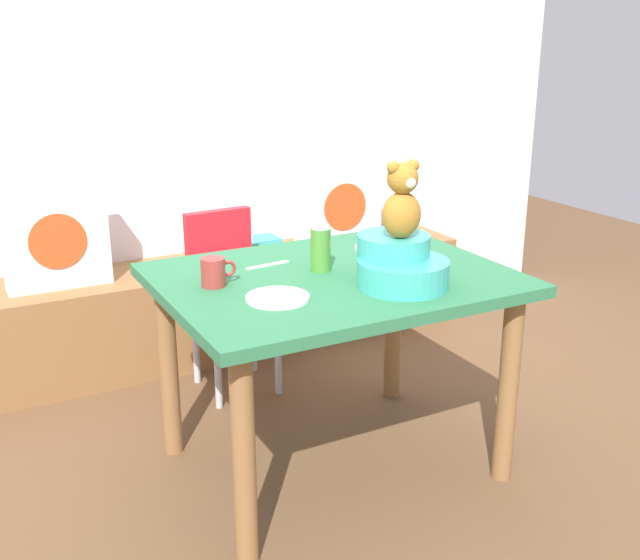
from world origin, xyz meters
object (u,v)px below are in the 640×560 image
Objects in this scene: highchair at (232,277)px; coffee_mug at (214,272)px; dinner_plate_far at (278,298)px; pillow_floral_right at (338,204)px; infant_seat_teal at (400,264)px; dinner_plate_near at (381,248)px; pillow_floral_left at (55,238)px; ketchup_bottle at (321,246)px; book_stack at (258,247)px; dining_table at (333,305)px; teddy_bear at (402,202)px.

highchair is 0.81m from coffee_mug.
pillow_floral_right is at bearing 54.17° from dinner_plate_far.
pillow_floral_right is at bearing 68.53° from infant_seat_teal.
dinner_plate_near is at bearing -110.40° from pillow_floral_right.
pillow_floral_left and infant_seat_teal have the same top height.
dinner_plate_near is (0.33, 0.12, -0.08)m from ketchup_bottle.
ketchup_bottle is (-0.25, -1.14, 0.32)m from book_stack.
ketchup_bottle reaches higher than pillow_floral_right.
pillow_floral_left is 1.39m from dining_table.
coffee_mug is at bearing -73.77° from pillow_floral_left.
pillow_floral_right is 2.20× the size of dinner_plate_near.
coffee_mug is (-0.64, -1.13, 0.28)m from book_stack.
pillow_floral_right is at bearing 68.54° from teddy_bear.
highchair is (-0.08, 0.77, -0.11)m from dining_table.
dining_table is at bearing 27.25° from dinner_plate_far.
pillow_floral_right is 0.56× the size of highchair.
infant_seat_teal reaches higher than dinner_plate_far.
book_stack is 1.46m from dinner_plate_far.
ketchup_bottle is (-0.70, -1.12, 0.15)m from pillow_floral_right.
infant_seat_teal is at bearing -111.47° from pillow_floral_right.
dinner_plate_far is (-0.20, -0.91, 0.22)m from highchair.
dining_table is 3.55× the size of infant_seat_teal.
highchair is 0.96m from dinner_plate_far.
dining_table is (-0.68, -1.18, -0.05)m from pillow_floral_right.
teddy_bear is 0.50m from dinner_plate_far.
ketchup_bottle is 0.34m from dinner_plate_far.
coffee_mug reaches higher than dining_table.
dinner_plate_near and dinner_plate_far have the same top height.
coffee_mug is 0.60× the size of dinner_plate_far.
highchair is at bearing 94.70° from ketchup_bottle.
dinner_plate_far is (-0.59, -0.33, 0.00)m from dinner_plate_near.
pillow_floral_right is 0.48m from book_stack.
dinner_plate_far is (0.13, -0.22, -0.04)m from coffee_mug.
dining_table is at bearing 124.48° from teddy_bear.
book_stack is 1.00× the size of dinner_plate_far.
coffee_mug is (-0.39, 0.01, -0.04)m from ketchup_bottle.
ketchup_bottle reaches higher than highchair.
teddy_bear is 0.50m from dinner_plate_near.
highchair is at bearing -32.59° from pillow_floral_left.
pillow_floral_right is 0.88m from highchair.
infant_seat_teal is 0.61m from coffee_mug.
pillow_floral_left is at bearing 106.23° from coffee_mug.
book_stack is at bearing 78.90° from dining_table.
teddy_bear reaches higher than book_stack.
infant_seat_teal is (0.14, -0.20, 0.18)m from dining_table.
pillow_floral_left is at bearing 147.41° from highchair.
dinner_plate_near is (0.31, 0.19, 0.12)m from dining_table.
infant_seat_teal is 1.65× the size of dinner_plate_near.
pillow_floral_left is at bearing 108.70° from dinner_plate_far.
infant_seat_teal is 0.43m from dinner_plate_near.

